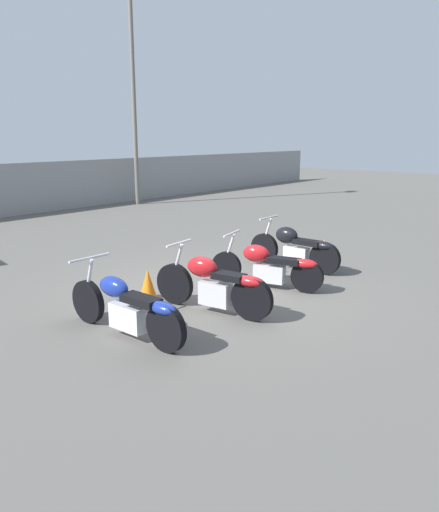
{
  "coord_description": "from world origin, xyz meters",
  "views": [
    {
      "loc": [
        -6.23,
        -5.44,
        2.64
      ],
      "look_at": [
        0.0,
        -0.18,
        0.65
      ],
      "focal_mm": 35.0,
      "sensor_mm": 36.0,
      "label": 1
    }
  ],
  "objects_px": {
    "motorcycle_slot_0": "(127,307)",
    "light_pole_right": "(132,65)",
    "motorcycle_slot_1": "(214,284)",
    "motorcycle_slot_2": "(268,266)",
    "traffic_cone_far": "(148,284)",
    "traffic_cone_near": "(324,247)",
    "motorcycle_slot_3": "(295,248)"
  },
  "relations": [
    {
      "from": "motorcycle_slot_0",
      "to": "light_pole_right",
      "type": "bearing_deg",
      "value": 47.99
    },
    {
      "from": "motorcycle_slot_1",
      "to": "motorcycle_slot_2",
      "type": "height_order",
      "value": "motorcycle_slot_1"
    },
    {
      "from": "motorcycle_slot_0",
      "to": "motorcycle_slot_2",
      "type": "bearing_deg",
      "value": -3.57
    },
    {
      "from": "motorcycle_slot_2",
      "to": "traffic_cone_far",
      "type": "height_order",
      "value": "motorcycle_slot_2"
    },
    {
      "from": "motorcycle_slot_0",
      "to": "traffic_cone_far",
      "type": "bearing_deg",
      "value": 37.83
    },
    {
      "from": "motorcycle_slot_1",
      "to": "motorcycle_slot_0",
      "type": "bearing_deg",
      "value": 162.76
    },
    {
      "from": "motorcycle_slot_2",
      "to": "traffic_cone_near",
      "type": "height_order",
      "value": "motorcycle_slot_2"
    },
    {
      "from": "motorcycle_slot_1",
      "to": "traffic_cone_far",
      "type": "xyz_separation_m",
      "value": [
        -0.19,
        1.27,
        -0.19
      ]
    },
    {
      "from": "motorcycle_slot_2",
      "to": "traffic_cone_far",
      "type": "xyz_separation_m",
      "value": [
        -1.78,
        1.17,
        -0.14
      ]
    },
    {
      "from": "traffic_cone_far",
      "to": "light_pole_right",
      "type": "bearing_deg",
      "value": 50.08
    },
    {
      "from": "motorcycle_slot_0",
      "to": "traffic_cone_far",
      "type": "relative_size",
      "value": 4.45
    },
    {
      "from": "light_pole_right",
      "to": "traffic_cone_far",
      "type": "height_order",
      "value": "light_pole_right"
    },
    {
      "from": "light_pole_right",
      "to": "traffic_cone_far",
      "type": "distance_m",
      "value": 12.7
    },
    {
      "from": "motorcycle_slot_3",
      "to": "traffic_cone_near",
      "type": "xyz_separation_m",
      "value": [
        1.39,
        0.09,
        -0.25
      ]
    },
    {
      "from": "light_pole_right",
      "to": "motorcycle_slot_0",
      "type": "bearing_deg",
      "value": -131.32
    },
    {
      "from": "light_pole_right",
      "to": "traffic_cone_far",
      "type": "xyz_separation_m",
      "value": [
        -7.53,
        -8.99,
        -4.88
      ]
    },
    {
      "from": "traffic_cone_near",
      "to": "motorcycle_slot_3",
      "type": "bearing_deg",
      "value": -176.11
    },
    {
      "from": "traffic_cone_far",
      "to": "motorcycle_slot_2",
      "type": "bearing_deg",
      "value": -33.41
    },
    {
      "from": "light_pole_right",
      "to": "motorcycle_slot_3",
      "type": "distance_m",
      "value": 11.74
    },
    {
      "from": "motorcycle_slot_3",
      "to": "traffic_cone_near",
      "type": "distance_m",
      "value": 1.42
    },
    {
      "from": "motorcycle_slot_0",
      "to": "traffic_cone_far",
      "type": "xyz_separation_m",
      "value": [
        1.28,
        1.02,
        -0.16
      ]
    },
    {
      "from": "light_pole_right",
      "to": "motorcycle_slot_2",
      "type": "xyz_separation_m",
      "value": [
        -5.75,
        -10.17,
        -4.73
      ]
    },
    {
      "from": "light_pole_right",
      "to": "traffic_cone_near",
      "type": "bearing_deg",
      "value": -106.86
    },
    {
      "from": "motorcycle_slot_0",
      "to": "traffic_cone_far",
      "type": "height_order",
      "value": "motorcycle_slot_0"
    },
    {
      "from": "light_pole_right",
      "to": "motorcycle_slot_1",
      "type": "height_order",
      "value": "light_pole_right"
    },
    {
      "from": "motorcycle_slot_2",
      "to": "traffic_cone_near",
      "type": "distance_m",
      "value": 2.83
    },
    {
      "from": "motorcycle_slot_0",
      "to": "motorcycle_slot_3",
      "type": "xyz_separation_m",
      "value": [
        4.45,
        0.16,
        0.02
      ]
    },
    {
      "from": "light_pole_right",
      "to": "motorcycle_slot_1",
      "type": "bearing_deg",
      "value": -125.55
    },
    {
      "from": "motorcycle_slot_0",
      "to": "motorcycle_slot_2",
      "type": "xyz_separation_m",
      "value": [
        3.06,
        -0.15,
        -0.02
      ]
    },
    {
      "from": "motorcycle_slot_3",
      "to": "traffic_cone_far",
      "type": "distance_m",
      "value": 3.29
    },
    {
      "from": "traffic_cone_near",
      "to": "traffic_cone_far",
      "type": "distance_m",
      "value": 4.63
    },
    {
      "from": "light_pole_right",
      "to": "motorcycle_slot_2",
      "type": "relative_size",
      "value": 4.33
    }
  ]
}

